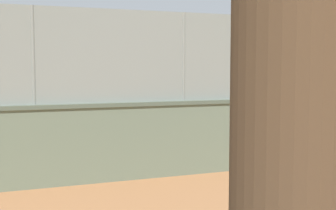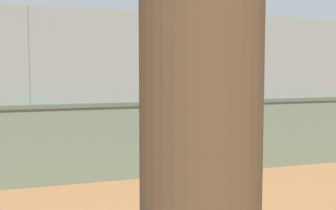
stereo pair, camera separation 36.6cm
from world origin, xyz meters
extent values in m
plane|color=#A36B42|center=(0.00, 0.00, 0.00)|extent=(260.00, 260.00, 0.00)
cube|color=slate|center=(-2.41, 10.38, 0.74)|extent=(30.65, 0.27, 1.48)
cube|color=#556151|center=(-2.41, 10.38, 1.52)|extent=(30.65, 0.33, 0.08)
cube|color=gray|center=(-2.41, 10.38, 2.47)|extent=(30.04, 0.03, 1.83)
cylinder|color=gray|center=(-5.41, 10.38, 2.47)|extent=(0.07, 0.07, 1.83)
cylinder|color=gray|center=(-2.41, 10.38, 2.47)|extent=(0.07, 0.07, 1.83)
cylinder|color=gray|center=(0.60, 10.38, 2.47)|extent=(0.07, 0.07, 1.83)
cylinder|color=#B2B2B2|center=(-4.30, 6.75, 0.38)|extent=(0.19, 0.19, 0.76)
cylinder|color=#B2B2B2|center=(-4.49, 6.81, 0.38)|extent=(0.19, 0.19, 0.76)
cylinder|color=#3372B2|center=(-4.40, 6.78, 1.03)|extent=(0.43, 0.43, 0.56)
cylinder|color=brown|center=(-4.11, 6.73, 1.15)|extent=(0.25, 0.53, 0.16)
cylinder|color=brown|center=(-4.58, 7.16, 1.15)|extent=(0.25, 0.53, 0.16)
sphere|color=brown|center=(-4.40, 6.78, 1.42)|extent=(0.21, 0.21, 0.21)
cylinder|color=red|center=(-4.40, 6.78, 1.51)|extent=(0.28, 0.28, 0.05)
cylinder|color=black|center=(-4.52, 7.33, 1.15)|extent=(0.13, 0.30, 0.04)
ellipsoid|color=#333338|center=(-4.45, 7.53, 1.15)|extent=(0.12, 0.29, 0.24)
cylinder|color=navy|center=(-2.72, 4.77, 0.37)|extent=(0.17, 0.17, 0.74)
cylinder|color=navy|center=(-2.91, 4.80, 0.37)|extent=(0.17, 0.17, 0.74)
cylinder|color=#3372B2|center=(-2.81, 4.79, 1.01)|extent=(0.39, 0.39, 0.54)
cylinder|color=brown|center=(-2.53, 4.79, 1.12)|extent=(0.18, 0.53, 0.16)
cylinder|color=brown|center=(-3.04, 5.13, 1.12)|extent=(0.18, 0.53, 0.16)
sphere|color=brown|center=(-2.81, 4.79, 1.39)|extent=(0.21, 0.21, 0.21)
cylinder|color=red|center=(-2.81, 4.79, 1.48)|extent=(0.25, 0.25, 0.05)
cylinder|color=black|center=(-3.01, 5.31, 1.12)|extent=(0.09, 0.30, 0.04)
ellipsoid|color=#333338|center=(-2.98, 5.52, 1.12)|extent=(0.08, 0.30, 0.24)
sphere|color=white|center=(-4.17, 7.30, 0.07)|extent=(0.14, 0.14, 0.14)
cylinder|color=brown|center=(0.25, 17.68, 2.29)|extent=(0.43, 0.43, 4.58)
camera|label=1|loc=(1.22, 18.99, 2.25)|focal=47.81mm
camera|label=2|loc=(0.88, 19.11, 2.25)|focal=47.81mm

